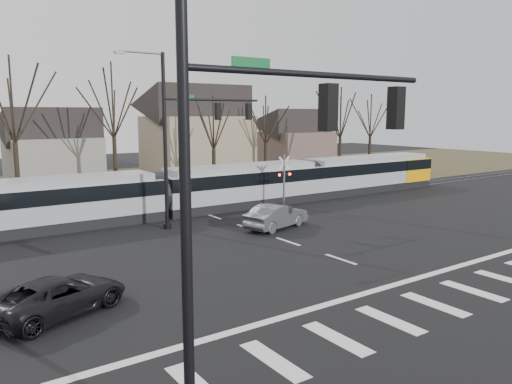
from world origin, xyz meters
TOP-DOWN VIEW (x-y plane):
  - ground at (0.00, 0.00)m, footprint 140.00×140.00m
  - grass_verge at (0.00, 32.00)m, footprint 140.00×28.00m
  - crosswalk at (0.00, -4.00)m, footprint 27.00×2.60m
  - stop_line at (0.00, -1.80)m, footprint 28.00×0.35m
  - lane_dashes at (0.00, 16.00)m, footprint 0.18×30.00m
  - rail_pair at (0.00, 15.80)m, footprint 90.00×1.52m
  - tram at (3.47, 16.00)m, footprint 40.61×3.01m
  - sedan at (1.43, 8.90)m, footprint 3.94×5.32m
  - suv at (-12.47, 2.75)m, footprint 5.44×6.24m
  - signal_pole_near_left at (-10.41, -6.00)m, footprint 9.28×0.44m
  - signal_pole_far at (-2.41, 12.50)m, footprint 9.28×0.44m
  - rail_crossing_signal at (5.00, 12.79)m, footprint 1.08×0.36m
  - tree_row at (2.00, 26.00)m, footprint 59.20×7.20m
  - house_b at (-5.00, 36.00)m, footprint 8.64×7.56m
  - house_c at (9.00, 33.00)m, footprint 10.80×8.64m
  - house_d at (24.00, 35.00)m, footprint 8.64×7.56m

SIDE VIEW (x-z plane):
  - ground at x=0.00m, z-range 0.00..0.00m
  - grass_verge at x=0.00m, z-range 0.00..0.01m
  - crosswalk at x=0.00m, z-range 0.00..0.01m
  - stop_line at x=0.00m, z-range 0.00..0.01m
  - lane_dashes at x=0.00m, z-range 0.00..0.01m
  - rail_pair at x=0.00m, z-range 0.00..0.06m
  - suv at x=-12.47m, z-range 0.00..1.32m
  - sedan at x=1.43m, z-range 0.00..1.48m
  - tram at x=3.47m, z-range 0.14..3.22m
  - rail_crossing_signal at x=5.00m, z-range -0.11..3.89m
  - house_b at x=-5.00m, z-range 0.14..7.79m
  - house_d at x=24.00m, z-range 0.14..7.79m
  - tree_row at x=2.00m, z-range 0.00..10.00m
  - house_c at x=9.00m, z-range 0.18..10.28m
  - signal_pole_near_left at x=-10.41m, z-range 0.60..10.80m
  - signal_pole_far at x=-2.41m, z-range 0.60..10.80m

